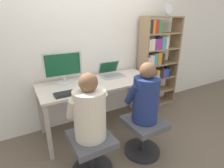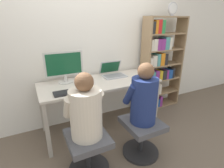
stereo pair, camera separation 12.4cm
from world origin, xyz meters
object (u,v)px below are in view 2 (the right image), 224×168
(person_at_monitor, at_px, (86,110))
(keyboard, at_px, (71,92))
(desktop_monitor, at_px, (64,67))
(office_chair_left, at_px, (88,149))
(bookshelf, at_px, (159,65))
(laptop, at_px, (113,73))
(office_chair_right, at_px, (141,134))
(desk_clock, at_px, (173,9))
(person_at_laptop, at_px, (144,97))

(person_at_monitor, bearing_deg, keyboard, 93.46)
(desktop_monitor, xyz_separation_m, office_chair_left, (-0.00, -0.91, -0.72))
(keyboard, distance_m, bookshelf, 1.78)
(laptop, xyz_separation_m, office_chair_right, (-0.06, -0.91, -0.54))
(keyboard, xyz_separation_m, person_at_monitor, (0.03, -0.49, -0.02))
(keyboard, distance_m, desk_clock, 2.14)
(bookshelf, bearing_deg, person_at_monitor, -152.11)
(office_chair_right, xyz_separation_m, person_at_laptop, (-0.00, 0.01, 0.50))
(desktop_monitor, xyz_separation_m, person_at_monitor, (-0.00, -0.91, -0.24))
(person_at_monitor, xyz_separation_m, bookshelf, (1.70, 0.90, 0.07))
(bookshelf, relative_size, desk_clock, 7.89)
(desktop_monitor, distance_m, laptop, 0.77)
(office_chair_left, distance_m, desk_clock, 2.52)
(office_chair_right, bearing_deg, person_at_laptop, 90.00)
(desk_clock, bearing_deg, desktop_monitor, 178.07)
(desktop_monitor, distance_m, bookshelf, 1.70)
(person_at_laptop, bearing_deg, bookshelf, 42.63)
(person_at_laptop, bearing_deg, office_chair_left, 177.77)
(desktop_monitor, bearing_deg, laptop, -2.87)
(office_chair_left, xyz_separation_m, person_at_monitor, (0.00, 0.01, 0.48))
(office_chair_left, distance_m, bookshelf, 2.00)
(person_at_laptop, distance_m, bookshelf, 1.38)
(desktop_monitor, bearing_deg, office_chair_right, -54.10)
(laptop, relative_size, bookshelf, 0.21)
(person_at_monitor, bearing_deg, person_at_laptop, -2.68)
(person_at_monitor, bearing_deg, laptop, 49.38)
(keyboard, distance_m, office_chair_right, 1.03)
(keyboard, relative_size, office_chair_right, 0.85)
(bookshelf, xyz_separation_m, desk_clock, (0.13, -0.05, 0.95))
(laptop, relative_size, keyboard, 0.89)
(laptop, distance_m, office_chair_right, 1.06)
(desktop_monitor, distance_m, office_chair_left, 1.16)
(keyboard, bearing_deg, person_at_laptop, -36.22)
(keyboard, bearing_deg, desk_clock, 10.75)
(keyboard, xyz_separation_m, desk_clock, (1.86, 0.35, 1.00))
(desktop_monitor, relative_size, office_chair_left, 1.13)
(desk_clock, bearing_deg, bookshelf, 158.17)
(laptop, distance_m, office_chair_left, 1.27)
(bookshelf, bearing_deg, desktop_monitor, 179.70)
(person_at_monitor, relative_size, bookshelf, 0.41)
(laptop, height_order, person_at_monitor, person_at_monitor)
(laptop, distance_m, keyboard, 0.86)
(desktop_monitor, distance_m, office_chair_right, 1.37)
(keyboard, xyz_separation_m, bookshelf, (1.73, 0.41, 0.05))
(person_at_monitor, height_order, desk_clock, desk_clock)
(office_chair_right, xyz_separation_m, person_at_monitor, (-0.69, 0.04, 0.48))
(keyboard, bearing_deg, person_at_monitor, -86.54)
(keyboard, bearing_deg, laptop, 25.93)
(person_at_monitor, relative_size, person_at_laptop, 0.96)
(keyboard, xyz_separation_m, person_at_laptop, (0.72, -0.53, -0.00))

